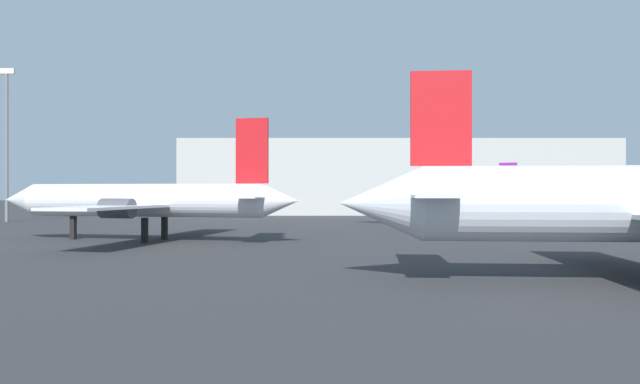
# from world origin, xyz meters

# --- Properties ---
(airplane_distant) EXTENTS (29.29, 27.31, 10.94)m
(airplane_distant) POSITION_xyz_m (-14.76, 44.96, 3.71)
(airplane_distant) COLOR white
(airplane_distant) RESTS_ON ground_plane
(airplane_far_right) EXTENTS (23.96, 22.10, 8.37)m
(airplane_far_right) POSITION_xyz_m (17.75, 72.33, 2.78)
(airplane_far_right) COLOR white
(airplane_far_right) RESTS_ON ground_plane
(light_mast_left) EXTENTS (2.40, 0.50, 22.95)m
(light_mast_left) POSITION_xyz_m (-45.91, 79.36, 12.77)
(light_mast_left) COLOR slate
(light_mast_left) RESTS_ON ground_plane
(terminal_building) EXTENTS (84.39, 25.27, 14.59)m
(terminal_building) POSITION_xyz_m (16.29, 114.33, 7.30)
(terminal_building) COLOR #B7B7B2
(terminal_building) RESTS_ON ground_plane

